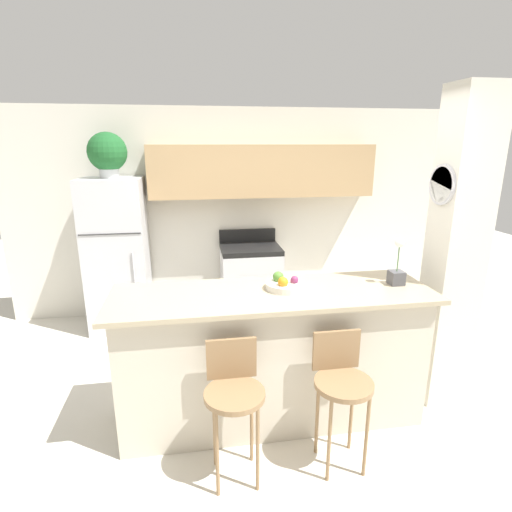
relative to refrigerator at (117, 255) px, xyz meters
name	(u,v)px	position (x,y,z in m)	size (l,w,h in m)	color
ground_plane	(272,415)	(1.44, -1.94, -0.88)	(14.00, 14.00, 0.00)	beige
wall_back	(247,197)	(1.56, 0.30, 0.60)	(5.60, 0.38, 2.55)	silver
pillar_right	(455,254)	(2.93, -1.89, 0.40)	(0.38, 0.32, 2.55)	silver
counter_bar	(272,356)	(1.44, -1.94, -0.34)	(2.39, 0.73, 1.07)	beige
refrigerator	(117,255)	(0.00, 0.00, 0.00)	(0.67, 0.64, 1.76)	silver
stove_range	(251,281)	(1.56, 0.03, -0.42)	(0.72, 0.59, 1.07)	silver
bar_stool_left	(234,392)	(1.09, -2.47, -0.27)	(0.38, 0.38, 0.92)	olive
bar_stool_right	(341,382)	(1.80, -2.47, -0.27)	(0.38, 0.38, 0.92)	olive
potted_plant_on_fridge	(107,153)	(0.00, 0.00, 1.14)	(0.42, 0.42, 0.49)	silver
orchid_vase	(397,270)	(2.42, -1.93, 0.30)	(0.11, 0.11, 0.37)	#4C4C51
fruit_bowl	(285,284)	(1.54, -1.88, 0.22)	(0.30, 0.30, 0.12)	silver
trash_bin	(169,314)	(0.56, -0.21, -0.69)	(0.28, 0.28, 0.38)	#59595B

